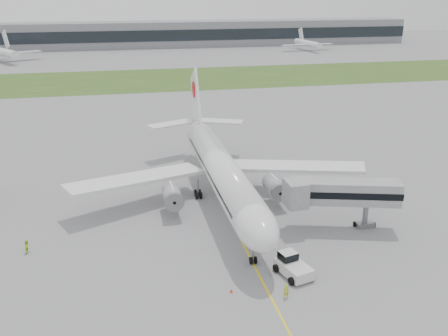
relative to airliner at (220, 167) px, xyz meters
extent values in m
plane|color=gray|center=(0.00, -4.87, -5.66)|extent=(600.00, 600.00, 0.00)
cube|color=#32501E|center=(0.00, 115.13, -5.65)|extent=(600.00, 50.00, 0.02)
cube|color=gray|center=(0.00, 225.13, 1.34)|extent=(320.00, 22.00, 14.00)
cube|color=black|center=(0.00, 214.13, 1.34)|extent=(320.00, 0.60, 6.00)
cylinder|color=white|center=(0.00, -0.87, -0.06)|extent=(5.00, 38.00, 5.00)
ellipsoid|color=white|center=(0.00, -20.37, -0.06)|extent=(5.00, 11.00, 5.00)
cube|color=black|center=(0.00, -21.37, 0.84)|extent=(3.20, 1.54, 1.14)
cone|color=white|center=(0.00, 21.13, 0.74)|extent=(5.00, 10.53, 6.16)
cube|color=white|center=(-13.00, 1.13, -1.26)|extent=(22.13, 13.52, 1.70)
cube|color=white|center=(13.00, 1.13, -1.26)|extent=(22.13, 13.52, 1.70)
cylinder|color=#999A9E|center=(-8.00, -3.37, -2.66)|extent=(2.70, 5.20, 2.70)
cylinder|color=#999A9E|center=(8.00, -3.37, -2.66)|extent=(2.70, 5.20, 2.70)
cube|color=white|center=(0.00, 22.63, 5.84)|extent=(0.45, 10.90, 12.76)
cylinder|color=#AE0910|center=(0.00, 23.63, 7.84)|extent=(0.60, 3.20, 3.20)
cube|color=white|center=(-5.00, 23.63, 1.14)|extent=(9.54, 6.34, 0.35)
cube|color=white|center=(5.00, 23.63, 1.14)|extent=(9.54, 6.34, 0.35)
cylinder|color=gray|center=(0.00, -19.87, -4.11)|extent=(0.24, 0.24, 3.10)
cylinder|color=black|center=(-3.20, 2.13, -5.11)|extent=(1.40, 1.10, 1.10)
cylinder|color=black|center=(3.20, 2.13, -5.11)|extent=(1.40, 1.10, 1.10)
cube|color=silver|center=(4.00, -23.42, -4.81)|extent=(3.86, 5.34, 1.28)
cube|color=silver|center=(3.65, -22.18, -3.74)|extent=(2.31, 2.16, 1.07)
cube|color=black|center=(3.65, -22.18, -3.69)|extent=(2.37, 2.23, 0.91)
cylinder|color=black|center=(2.18, -22.27, -5.18)|extent=(0.62, 1.02, 0.96)
cylinder|color=black|center=(4.95, -21.49, -5.18)|extent=(0.62, 1.02, 0.96)
cylinder|color=black|center=(3.05, -25.34, -5.18)|extent=(0.62, 1.02, 0.96)
cylinder|color=black|center=(5.82, -24.57, -5.18)|extent=(0.62, 1.02, 0.96)
cube|color=#A6A6A9|center=(15.00, -13.11, -0.12)|extent=(15.21, 7.20, 3.19)
cube|color=black|center=(15.00, -13.11, -0.12)|extent=(15.44, 7.36, 0.96)
cube|color=#A6A6A9|center=(8.06, -12.22, -0.12)|extent=(2.77, 3.62, 3.62)
cylinder|color=gray|center=(18.22, -13.49, -3.64)|extent=(0.75, 0.75, 4.05)
cube|color=gray|center=(18.22, -13.49, -5.29)|extent=(2.87, 2.14, 0.75)
cylinder|color=black|center=(16.89, -13.10, -5.29)|extent=(0.51, 0.80, 0.75)
cylinder|color=black|center=(19.55, -13.87, -5.29)|extent=(0.51, 0.80, 0.75)
cone|color=#FF3B0D|center=(-4.06, -25.37, -5.40)|extent=(0.38, 0.38, 0.52)
cone|color=#FF3B0D|center=(4.29, -22.68, -5.37)|extent=(0.43, 0.43, 0.59)
imported|color=#B1CB21|center=(1.58, -27.65, -4.78)|extent=(0.66, 0.45, 1.76)
imported|color=#B5ED27|center=(-27.62, -11.11, -4.74)|extent=(1.01, 1.11, 1.84)
camera|label=1|loc=(-15.04, -71.89, 26.53)|focal=40.00mm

